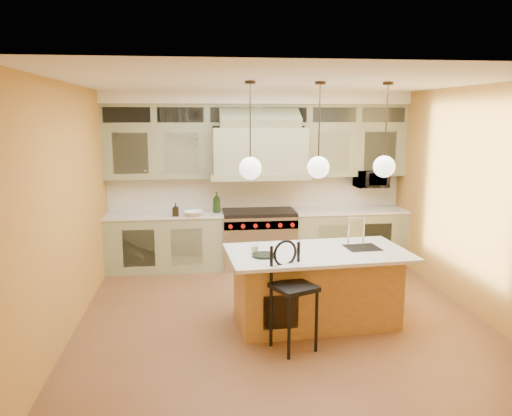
{
  "coord_description": "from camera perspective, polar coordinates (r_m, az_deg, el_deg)",
  "views": [
    {
      "loc": [
        -1.01,
        -5.93,
        2.52
      ],
      "look_at": [
        -0.22,
        0.7,
        1.27
      ],
      "focal_mm": 35.0,
      "sensor_mm": 36.0,
      "label": 1
    }
  ],
  "objects": [
    {
      "name": "pendant_left",
      "position": [
        5.75,
        -0.65,
        4.86
      ],
      "size": [
        0.26,
        0.26,
        1.11
      ],
      "color": "#2D2319",
      "rests_on": "ceiling"
    },
    {
      "name": "floor",
      "position": [
        6.53,
        2.71,
        -12.17
      ],
      "size": [
        5.0,
        5.0,
        0.0
      ],
      "primitive_type": "plane",
      "color": "brown",
      "rests_on": "ground"
    },
    {
      "name": "wall_right",
      "position": [
        6.98,
        23.52,
        0.85
      ],
      "size": [
        0.0,
        5.0,
        5.0
      ],
      "primitive_type": "plane",
      "rotation": [
        1.57,
        0.0,
        -1.57
      ],
      "color": "#B48031",
      "rests_on": "ground"
    },
    {
      "name": "fruit_bowl",
      "position": [
        8.01,
        -7.13,
        -0.62
      ],
      "size": [
        0.36,
        0.36,
        0.08
      ],
      "primitive_type": "imported",
      "rotation": [
        0.0,
        0.0,
        0.17
      ],
      "color": "white",
      "rests_on": "back_cabinetry"
    },
    {
      "name": "oil_bottle_b",
      "position": [
        8.0,
        -9.16,
        -0.18
      ],
      "size": [
        0.11,
        0.11,
        0.21
      ],
      "primitive_type": "imported",
      "rotation": [
        0.0,
        0.0,
        -0.14
      ],
      "color": "black",
      "rests_on": "back_cabinetry"
    },
    {
      "name": "wall_front",
      "position": [
        3.74,
        9.26,
        -6.24
      ],
      "size": [
        5.0,
        0.0,
        5.0
      ],
      "primitive_type": "plane",
      "rotation": [
        -1.57,
        0.0,
        0.0
      ],
      "color": "#B48031",
      "rests_on": "ground"
    },
    {
      "name": "cup",
      "position": [
        5.87,
        -0.17,
        -4.75
      ],
      "size": [
        0.11,
        0.11,
        0.1
      ],
      "primitive_type": "imported",
      "rotation": [
        0.0,
        0.0,
        0.0
      ],
      "color": "white",
      "rests_on": "kitchen_island"
    },
    {
      "name": "wall_left",
      "position": [
        6.21,
        -20.55,
        -0.04
      ],
      "size": [
        0.0,
        5.0,
        5.0
      ],
      "primitive_type": "plane",
      "rotation": [
        1.57,
        0.0,
        1.57
      ],
      "color": "#B48031",
      "rests_on": "ground"
    },
    {
      "name": "microwave",
      "position": [
        8.77,
        13.02,
        3.28
      ],
      "size": [
        0.54,
        0.37,
        0.3
      ],
      "primitive_type": "imported",
      "color": "black",
      "rests_on": "back_cabinetry"
    },
    {
      "name": "pendant_right",
      "position": [
        6.13,
        14.45,
        4.88
      ],
      "size": [
        0.26,
        0.26,
        1.11
      ],
      "color": "#2D2319",
      "rests_on": "ceiling"
    },
    {
      "name": "back_cabinetry",
      "position": [
        8.3,
        0.26,
        3.02
      ],
      "size": [
        5.0,
        0.77,
        2.9
      ],
      "color": "gray",
      "rests_on": "floor"
    },
    {
      "name": "kitchen_island",
      "position": [
        6.2,
        6.88,
        -8.78
      ],
      "size": [
        2.22,
        1.3,
        1.35
      ],
      "rotation": [
        0.0,
        0.0,
        0.07
      ],
      "color": "olive",
      "rests_on": "floor"
    },
    {
      "name": "pendant_center",
      "position": [
        5.88,
        7.14,
        4.91
      ],
      "size": [
        0.26,
        0.26,
        1.11
      ],
      "color": "#2D2319",
      "rests_on": "ceiling"
    },
    {
      "name": "range",
      "position": [
        8.39,
        0.33,
        -3.47
      ],
      "size": [
        1.2,
        0.74,
        0.96
      ],
      "color": "silver",
      "rests_on": "floor"
    },
    {
      "name": "ceiling",
      "position": [
        6.03,
        2.96,
        14.16
      ],
      "size": [
        5.0,
        5.0,
        0.0
      ],
      "primitive_type": "plane",
      "rotation": [
        3.14,
        0.0,
        0.0
      ],
      "color": "white",
      "rests_on": "wall_back"
    },
    {
      "name": "wall_back",
      "position": [
        8.56,
        0.04,
        3.39
      ],
      "size": [
        5.0,
        0.0,
        5.0
      ],
      "primitive_type": "plane",
      "rotation": [
        1.57,
        0.0,
        0.0
      ],
      "color": "#B48031",
      "rests_on": "ground"
    },
    {
      "name": "oil_bottle_a",
      "position": [
        8.22,
        -4.52,
        0.65
      ],
      "size": [
        0.13,
        0.13,
        0.34
      ],
      "primitive_type": "imported",
      "rotation": [
        0.0,
        0.0,
        0.03
      ],
      "color": "#1A3113",
      "rests_on": "back_cabinetry"
    },
    {
      "name": "counter_stool",
      "position": [
        5.46,
        4.16,
        -9.18
      ],
      "size": [
        0.55,
        0.55,
        1.19
      ],
      "rotation": [
        0.0,
        0.0,
        0.41
      ],
      "color": "black",
      "rests_on": "floor"
    }
  ]
}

